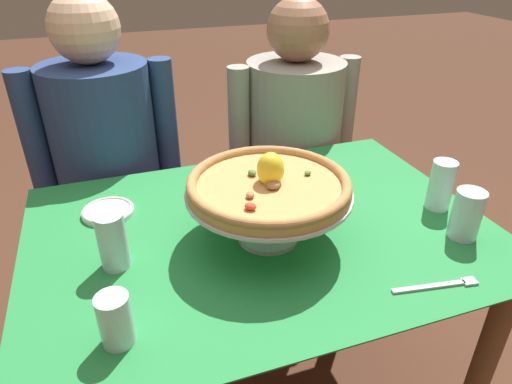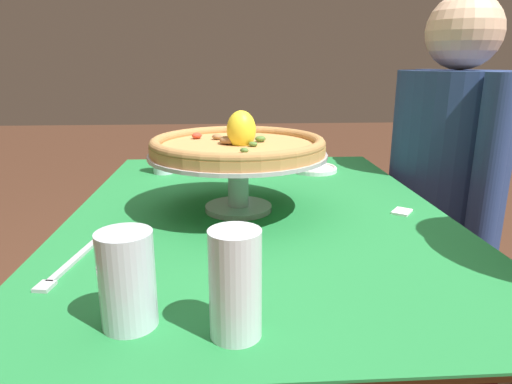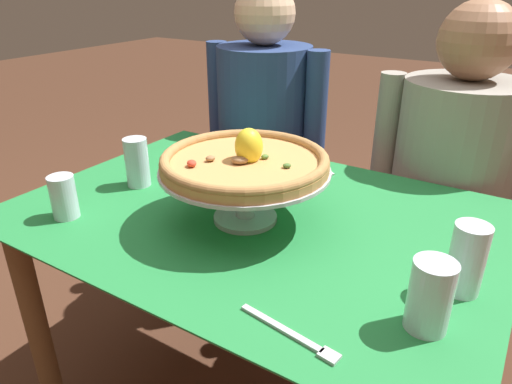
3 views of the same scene
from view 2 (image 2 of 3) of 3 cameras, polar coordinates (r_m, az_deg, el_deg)
The scene contains 11 objects.
dining_table at distance 1.09m, azimuth 0.28°, elevation -7.85°, with size 1.18×0.84×0.72m.
pizza_stand at distance 1.02m, azimuth -2.28°, elevation 3.22°, with size 0.40×0.40×0.13m.
pizza at distance 1.01m, azimuth -2.30°, elevation 6.05°, with size 0.39×0.39×0.09m.
water_glass_side_left at distance 1.39m, azimuth -2.15°, elevation 4.78°, with size 0.07×0.07×0.14m.
water_glass_front_right at distance 0.61m, azimuth -15.86°, elevation -11.20°, with size 0.07×0.07×0.13m.
water_glass_side_right at distance 0.57m, azimuth -2.61°, elevation -12.32°, with size 0.07×0.07×0.14m.
water_glass_front_left at distance 1.41m, azimuth -11.62°, elevation 4.19°, with size 0.06×0.06×0.11m.
side_plate at distance 1.43m, azimuth 7.39°, elevation 2.95°, with size 0.14×0.14×0.02m.
dinner_fork at distance 0.82m, azimuth -22.70°, elevation -8.65°, with size 0.20×0.05×0.01m.
sugar_packet at distance 1.08m, azimuth 17.90°, elevation -2.37°, with size 0.05×0.04×0.01m, color white.
diner_left at distance 1.58m, azimuth 22.54°, elevation -1.30°, with size 0.51×0.35×1.24m.
Camera 2 is at (0.99, -0.07, 1.05)m, focal length 31.76 mm.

